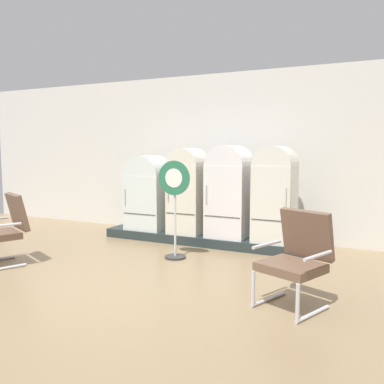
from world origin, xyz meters
TOP-DOWN VIEW (x-y plane):
  - ground at (0.00, 0.00)m, footprint 12.00×10.00m
  - back_wall at (0.00, 3.66)m, footprint 11.76×0.12m
  - display_plinth at (0.00, 3.02)m, footprint 3.74×0.95m
  - refrigerator_0 at (-1.16, 2.91)m, footprint 0.72×0.66m
  - refrigerator_1 at (-0.33, 2.89)m, footprint 0.59×0.62m
  - refrigerator_2 at (0.43, 2.92)m, footprint 0.67×0.68m
  - refrigerator_3 at (1.21, 2.91)m, footprint 0.62×0.66m
  - armchair_left at (-2.03, 0.48)m, footprint 0.81×0.84m
  - armchair_right at (2.01, 0.71)m, footprint 0.80×0.83m
  - sign_stand at (-0.01, 1.79)m, footprint 0.51×0.32m

SIDE VIEW (x-z plane):
  - ground at x=0.00m, z-range -0.05..0.00m
  - display_plinth at x=0.00m, z-range 0.00..0.15m
  - armchair_left at x=-2.03m, z-range 0.04..1.05m
  - armchair_right at x=2.01m, z-range 0.04..1.05m
  - sign_stand at x=-0.01m, z-range 0.03..1.50m
  - refrigerator_0 at x=-1.16m, z-range 0.18..1.54m
  - refrigerator_1 at x=-0.33m, z-range 0.20..1.70m
  - refrigerator_3 at x=1.21m, z-range 0.20..1.73m
  - refrigerator_2 at x=0.43m, z-range 0.20..1.75m
  - back_wall at x=0.00m, z-range 0.01..3.03m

